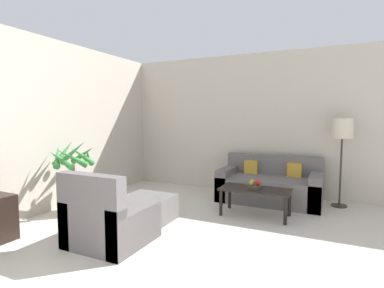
{
  "coord_description": "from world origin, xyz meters",
  "views": [
    {
      "loc": [
        1.0,
        0.03,
        1.47
      ],
      "look_at": [
        -1.29,
        4.86,
        1.0
      ],
      "focal_mm": 28.0,
      "sensor_mm": 36.0,
      "label": 1
    }
  ],
  "objects_px": {
    "apple_red": "(258,182)",
    "armchair": "(110,220)",
    "potted_palm": "(73,185)",
    "apple_green": "(251,183)",
    "sofa_loveseat": "(270,186)",
    "fruit_bowl": "(254,187)",
    "coffee_table": "(255,192)",
    "ottoman": "(149,207)",
    "floor_lamp": "(342,133)",
    "orange_fruit": "(252,182)"
  },
  "relations": [
    {
      "from": "coffee_table",
      "to": "apple_red",
      "type": "height_order",
      "value": "apple_red"
    },
    {
      "from": "fruit_bowl",
      "to": "armchair",
      "type": "distance_m",
      "value": 2.16
    },
    {
      "from": "armchair",
      "to": "ottoman",
      "type": "xyz_separation_m",
      "value": [
        -0.04,
        0.89,
        -0.11
      ]
    },
    {
      "from": "floor_lamp",
      "to": "fruit_bowl",
      "type": "height_order",
      "value": "floor_lamp"
    },
    {
      "from": "sofa_loveseat",
      "to": "armchair",
      "type": "xyz_separation_m",
      "value": [
        -1.34,
        -2.61,
        0.01
      ]
    },
    {
      "from": "apple_green",
      "to": "coffee_table",
      "type": "bearing_deg",
      "value": 18.97
    },
    {
      "from": "potted_palm",
      "to": "apple_green",
      "type": "relative_size",
      "value": 16.76
    },
    {
      "from": "sofa_loveseat",
      "to": "coffee_table",
      "type": "height_order",
      "value": "sofa_loveseat"
    },
    {
      "from": "fruit_bowl",
      "to": "orange_fruit",
      "type": "xyz_separation_m",
      "value": [
        -0.04,
        0.04,
        0.06
      ]
    },
    {
      "from": "floor_lamp",
      "to": "orange_fruit",
      "type": "distance_m",
      "value": 1.74
    },
    {
      "from": "orange_fruit",
      "to": "armchair",
      "type": "distance_m",
      "value": 2.17
    },
    {
      "from": "sofa_loveseat",
      "to": "coffee_table",
      "type": "xyz_separation_m",
      "value": [
        -0.04,
        -0.89,
        0.08
      ]
    },
    {
      "from": "sofa_loveseat",
      "to": "fruit_bowl",
      "type": "bearing_deg",
      "value": -94.04
    },
    {
      "from": "apple_red",
      "to": "ottoman",
      "type": "relative_size",
      "value": 0.12
    },
    {
      "from": "apple_green",
      "to": "orange_fruit",
      "type": "height_order",
      "value": "orange_fruit"
    },
    {
      "from": "sofa_loveseat",
      "to": "ottoman",
      "type": "relative_size",
      "value": 2.53
    },
    {
      "from": "sofa_loveseat",
      "to": "orange_fruit",
      "type": "relative_size",
      "value": 22.47
    },
    {
      "from": "fruit_bowl",
      "to": "armchair",
      "type": "relative_size",
      "value": 0.26
    },
    {
      "from": "apple_green",
      "to": "apple_red",
      "type": "bearing_deg",
      "value": 34.03
    },
    {
      "from": "apple_red",
      "to": "orange_fruit",
      "type": "relative_size",
      "value": 1.06
    },
    {
      "from": "potted_palm",
      "to": "floor_lamp",
      "type": "distance_m",
      "value": 4.36
    },
    {
      "from": "potted_palm",
      "to": "ottoman",
      "type": "relative_size",
      "value": 1.68
    },
    {
      "from": "sofa_loveseat",
      "to": "apple_red",
      "type": "bearing_deg",
      "value": -90.86
    },
    {
      "from": "floor_lamp",
      "to": "armchair",
      "type": "distance_m",
      "value": 3.82
    },
    {
      "from": "floor_lamp",
      "to": "orange_fruit",
      "type": "height_order",
      "value": "floor_lamp"
    },
    {
      "from": "apple_green",
      "to": "armchair",
      "type": "xyz_separation_m",
      "value": [
        -1.23,
        -1.69,
        -0.21
      ]
    },
    {
      "from": "sofa_loveseat",
      "to": "ottoman",
      "type": "bearing_deg",
      "value": -128.75
    },
    {
      "from": "coffee_table",
      "to": "apple_red",
      "type": "distance_m",
      "value": 0.15
    },
    {
      "from": "sofa_loveseat",
      "to": "fruit_bowl",
      "type": "distance_m",
      "value": 0.89
    },
    {
      "from": "fruit_bowl",
      "to": "orange_fruit",
      "type": "relative_size",
      "value": 2.95
    },
    {
      "from": "apple_green",
      "to": "armchair",
      "type": "height_order",
      "value": "armchair"
    },
    {
      "from": "floor_lamp",
      "to": "coffee_table",
      "type": "relative_size",
      "value": 1.42
    },
    {
      "from": "sofa_loveseat",
      "to": "apple_red",
      "type": "relative_size",
      "value": 21.21
    },
    {
      "from": "orange_fruit",
      "to": "potted_palm",
      "type": "bearing_deg",
      "value": -155.87
    },
    {
      "from": "coffee_table",
      "to": "apple_green",
      "type": "xyz_separation_m",
      "value": [
        -0.06,
        -0.02,
        0.14
      ]
    },
    {
      "from": "fruit_bowl",
      "to": "orange_fruit",
      "type": "height_order",
      "value": "orange_fruit"
    },
    {
      "from": "ottoman",
      "to": "coffee_table",
      "type": "bearing_deg",
      "value": 31.66
    },
    {
      "from": "apple_green",
      "to": "orange_fruit",
      "type": "relative_size",
      "value": 0.89
    },
    {
      "from": "apple_red",
      "to": "armchair",
      "type": "height_order",
      "value": "armchair"
    },
    {
      "from": "floor_lamp",
      "to": "armchair",
      "type": "xyz_separation_m",
      "value": [
        -2.45,
        -2.78,
        -0.95
      ]
    },
    {
      "from": "fruit_bowl",
      "to": "coffee_table",
      "type": "bearing_deg",
      "value": -46.24
    },
    {
      "from": "potted_palm",
      "to": "coffee_table",
      "type": "relative_size",
      "value": 1.11
    },
    {
      "from": "apple_green",
      "to": "ottoman",
      "type": "bearing_deg",
      "value": -147.78
    },
    {
      "from": "ottoman",
      "to": "floor_lamp",
      "type": "bearing_deg",
      "value": 37.26
    },
    {
      "from": "armchair",
      "to": "ottoman",
      "type": "distance_m",
      "value": 0.9
    },
    {
      "from": "floor_lamp",
      "to": "apple_red",
      "type": "xyz_separation_m",
      "value": [
        -1.12,
        -1.03,
        -0.73
      ]
    },
    {
      "from": "potted_palm",
      "to": "armchair",
      "type": "distance_m",
      "value": 1.44
    },
    {
      "from": "apple_green",
      "to": "armchair",
      "type": "relative_size",
      "value": 0.08
    },
    {
      "from": "ottoman",
      "to": "potted_palm",
      "type": "bearing_deg",
      "value": -169.05
    },
    {
      "from": "apple_red",
      "to": "ottoman",
      "type": "bearing_deg",
      "value": -147.66
    }
  ]
}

